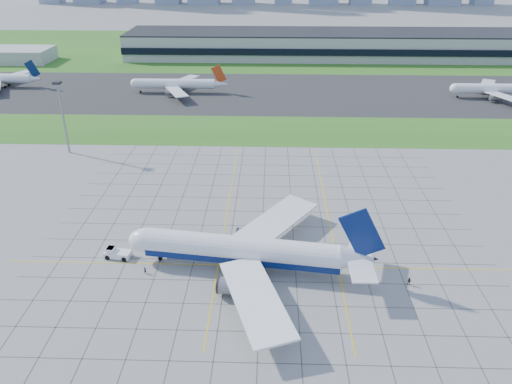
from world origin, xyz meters
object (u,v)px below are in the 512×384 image
crew_far (409,282)px  light_mast (62,109)px  distant_jet_2 (493,89)px  distant_jet_1 (176,84)px  crew_near (145,270)px  pushback_tug (116,253)px  airliner (244,250)px  distant_jet_0 (1,78)px

crew_far → light_mast: bearing=162.6°
distant_jet_2 → crew_far: bearing=-116.8°
light_mast → crew_far: size_ratio=13.03×
distant_jet_1 → distant_jet_2: (152.31, -4.25, -0.00)m
crew_far → crew_near: bearing=-164.3°
crew_far → distant_jet_2: distant_jet_2 is taller
pushback_tug → distant_jet_1: (-10.43, 142.75, 3.35)m
crew_near → light_mast: bearing=60.0°
light_mast → distant_jet_2: 192.37m
airliner → distant_jet_2: 180.46m
crew_far → distant_jet_1: 170.42m
distant_jet_2 → crew_near: bearing=-132.7°
airliner → crew_near: size_ratio=35.44×
distant_jet_1 → crew_near: bearing=-82.8°
light_mast → airliner: (66.08, -68.24, -11.15)m
light_mast → crew_near: bearing=-58.3°
distant_jet_0 → distant_jet_2: size_ratio=1.00×
light_mast → distant_jet_1: 82.90m
crew_near → crew_far: size_ratio=0.84×
light_mast → crew_far: bearing=-35.5°
distant_jet_1 → distant_jet_2: 152.37m
light_mast → distant_jet_2: bearing=22.7°
pushback_tug → distant_jet_2: 198.30m
light_mast → crew_far: light_mast is taller
airliner → pushback_tug: bearing=-179.1°
distant_jet_2 → pushback_tug: bearing=-135.7°
airliner → distant_jet_0: size_ratio=1.38×
light_mast → airliner: light_mast is taller
airliner → crew_far: (36.72, -5.08, -4.05)m
airliner → crew_far: size_ratio=29.86×
pushback_tug → distant_jet_1: size_ratio=0.21×
airliner → distant_jet_1: airliner is taller
distant_jet_1 → light_mast: bearing=-107.7°
airliner → distant_jet_2: airliner is taller
airliner → light_mast: bearing=141.9°
crew_near → distant_jet_0: 191.40m
crew_far → distant_jet_0: bearing=154.9°
distant_jet_0 → distant_jet_2: 243.78m
distant_jet_2 → distant_jet_1: bearing=178.4°
airliner → distant_jet_2: bearing=59.8°
light_mast → pushback_tug: bearing=-61.3°
pushback_tug → distant_jet_2: size_ratio=0.22×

